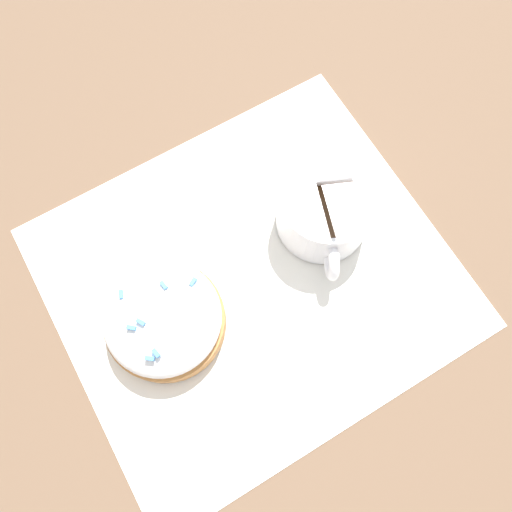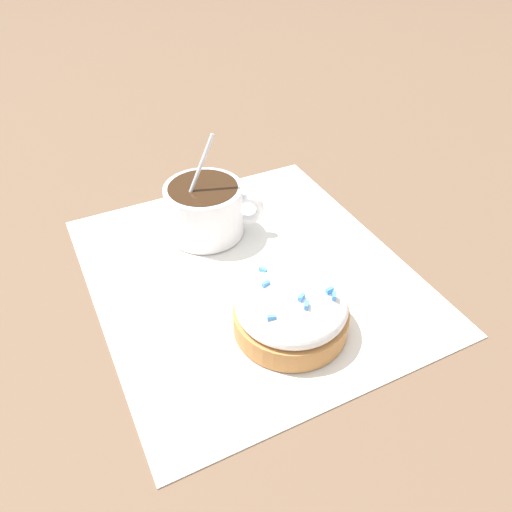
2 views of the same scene
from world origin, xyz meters
The scene contains 4 objects.
ground_plane centered at (0.00, 0.00, 0.00)m, with size 3.00×3.00×0.00m, color brown.
paper_napkin centered at (0.00, 0.00, 0.00)m, with size 0.34×0.30×0.00m.
coffee_cup centered at (0.08, 0.01, 0.03)m, with size 0.08×0.10×0.11m.
frosted_pastry centered at (-0.08, 0.00, 0.02)m, with size 0.10×0.10×0.05m.
Camera 2 is at (-0.34, 0.16, 0.34)m, focal length 35.00 mm.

